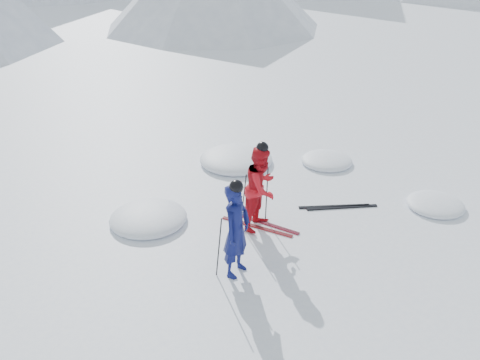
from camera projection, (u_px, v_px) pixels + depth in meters
ground at (319, 203)px, 12.17m from camera, size 160.00×160.00×0.00m
skier_blue at (236, 231)px, 9.35m from camera, size 0.80×0.66×1.87m
skier_red at (262, 188)px, 10.86m from camera, size 1.11×0.99×1.89m
pole_blue_left at (219, 247)px, 9.42m from camera, size 0.12×0.09×1.25m
pole_blue_right at (238, 235)px, 9.81m from camera, size 0.12×0.07×1.25m
pole_red_left at (243, 201)px, 11.00m from camera, size 0.13×0.10×1.26m
pole_red_right at (267, 194)px, 11.27m from camera, size 0.13×0.09×1.26m
ski_worn_left at (257, 227)px, 11.21m from camera, size 0.73×1.61×0.03m
ski_worn_right at (265, 223)px, 11.35m from camera, size 0.62×1.64×0.03m
ski_loose_a at (334, 206)px, 12.01m from camera, size 1.44×1.06×0.03m
ski_loose_b at (342, 207)px, 11.97m from camera, size 1.47×1.01×0.03m
snow_lumps at (253, 182)px, 13.20m from camera, size 7.09×6.65×0.45m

